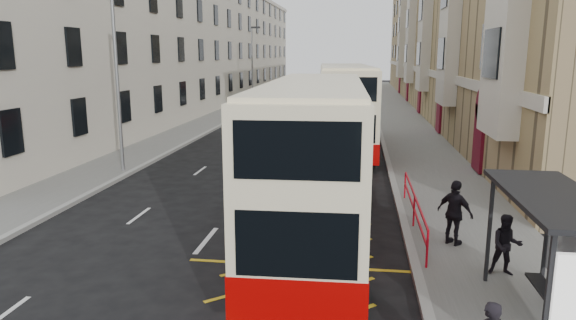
# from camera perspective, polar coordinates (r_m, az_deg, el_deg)

# --- Properties ---
(ground) EXTENTS (200.00, 200.00, 0.00)m
(ground) POSITION_cam_1_polar(r_m,az_deg,el_deg) (12.33, -14.60, -15.16)
(ground) COLOR black
(ground) RESTS_ON ground
(pavement_right) EXTENTS (4.00, 120.00, 0.15)m
(pavement_right) POSITION_cam_1_polar(r_m,az_deg,el_deg) (40.64, 12.81, 3.80)
(pavement_right) COLOR #63625E
(pavement_right) RESTS_ON ground
(pavement_left) EXTENTS (3.00, 120.00, 0.15)m
(pavement_left) POSITION_cam_1_polar(r_m,az_deg,el_deg) (42.20, -8.70, 4.24)
(pavement_left) COLOR #63625E
(pavement_left) RESTS_ON ground
(kerb_right) EXTENTS (0.25, 120.00, 0.15)m
(kerb_right) POSITION_cam_1_polar(r_m,az_deg,el_deg) (40.51, 9.98, 3.89)
(kerb_right) COLOR gray
(kerb_right) RESTS_ON ground
(kerb_left) EXTENTS (0.25, 120.00, 0.15)m
(kerb_left) POSITION_cam_1_polar(r_m,az_deg,el_deg) (41.80, -6.73, 4.22)
(kerb_left) COLOR gray
(kerb_left) RESTS_ON ground
(road_markings) EXTENTS (10.00, 110.00, 0.01)m
(road_markings) POSITION_cam_1_polar(r_m,az_deg,el_deg) (55.57, 3.21, 6.07)
(road_markings) COLOR silver
(road_markings) RESTS_ON ground
(terrace_right) EXTENTS (10.75, 79.00, 15.25)m
(terrace_right) POSITION_cam_1_polar(r_m,az_deg,el_deg) (56.51, 18.98, 13.19)
(terrace_right) COLOR #957C56
(terrace_right) RESTS_ON ground
(terrace_left) EXTENTS (9.18, 79.00, 13.25)m
(terrace_left) POSITION_cam_1_polar(r_m,az_deg,el_deg) (58.42, -10.25, 12.58)
(terrace_left) COLOR beige
(terrace_left) RESTS_ON ground
(bus_shelter) EXTENTS (1.65, 4.25, 2.70)m
(bus_shelter) POSITION_cam_1_polar(r_m,az_deg,el_deg) (11.02, 28.51, -7.53)
(bus_shelter) COLOR black
(bus_shelter) RESTS_ON pavement_right
(guard_railing) EXTENTS (0.06, 6.56, 1.01)m
(guard_railing) POSITION_cam_1_polar(r_m,az_deg,el_deg) (16.64, 13.86, -4.82)
(guard_railing) COLOR red
(guard_railing) RESTS_ON pavement_right
(street_lamp_near) EXTENTS (0.93, 0.18, 8.00)m
(street_lamp_near) POSITION_cam_1_polar(r_m,az_deg,el_deg) (24.61, -18.39, 9.15)
(street_lamp_near) COLOR gray
(street_lamp_near) RESTS_ON pavement_left
(street_lamp_far) EXTENTS (0.93, 0.18, 8.00)m
(street_lamp_far) POSITION_cam_1_polar(r_m,az_deg,el_deg) (53.22, -3.95, 10.80)
(street_lamp_far) COLOR gray
(street_lamp_far) RESTS_ON pavement_left
(double_decker_front) EXTENTS (3.03, 11.91, 4.73)m
(double_decker_front) POSITION_cam_1_polar(r_m,az_deg,el_deg) (15.16, 3.01, -0.05)
(double_decker_front) COLOR #FEEFC2
(double_decker_front) RESTS_ON ground
(double_decker_rear) EXTENTS (3.67, 12.31, 4.84)m
(double_decker_rear) POSITION_cam_1_polar(r_m,az_deg,el_deg) (29.78, 6.27, 5.84)
(double_decker_rear) COLOR #FEEFC2
(double_decker_rear) RESTS_ON ground
(pedestrian_mid) EXTENTS (0.79, 0.63, 1.53)m
(pedestrian_mid) POSITION_cam_1_polar(r_m,az_deg,el_deg) (13.77, 23.09, -8.69)
(pedestrian_mid) COLOR black
(pedestrian_mid) RESTS_ON pavement_right
(pedestrian_far) EXTENTS (1.13, 1.07, 1.88)m
(pedestrian_far) POSITION_cam_1_polar(r_m,az_deg,el_deg) (15.32, 18.06, -5.60)
(pedestrian_far) COLOR black
(pedestrian_far) RESTS_ON pavement_right
(white_van) EXTENTS (3.32, 5.82, 1.53)m
(white_van) POSITION_cam_1_polar(r_m,az_deg,el_deg) (54.04, -1.95, 6.73)
(white_van) COLOR white
(white_van) RESTS_ON ground
(car_silver) EXTENTS (2.94, 4.72, 1.50)m
(car_silver) POSITION_cam_1_polar(r_m,az_deg,el_deg) (61.18, -0.95, 7.31)
(car_silver) COLOR #95979C
(car_silver) RESTS_ON ground
(car_dark) EXTENTS (2.13, 4.07, 1.28)m
(car_dark) POSITION_cam_1_polar(r_m,az_deg,el_deg) (75.09, 0.42, 8.05)
(car_dark) COLOR black
(car_dark) RESTS_ON ground
(car_red) EXTENTS (2.42, 5.30, 1.51)m
(car_red) POSITION_cam_1_polar(r_m,az_deg,el_deg) (76.88, 7.84, 8.12)
(car_red) COLOR maroon
(car_red) RESTS_ON ground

